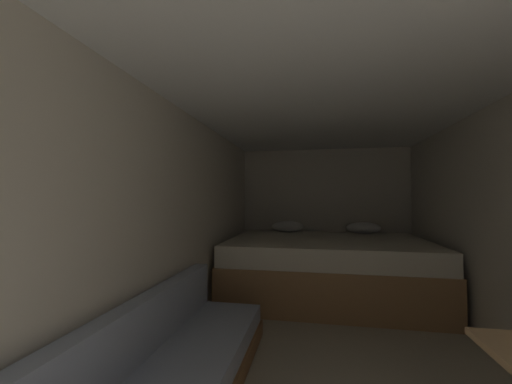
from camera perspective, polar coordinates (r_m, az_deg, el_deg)
name	(u,v)px	position (r m, az deg, el deg)	size (l,w,h in m)	color
ground_plane	(335,362)	(2.78, 14.34, -28.15)	(7.14, 7.14, 0.00)	#A39984
wall_back	(324,213)	(5.07, 12.46, -3.83)	(2.70, 0.05, 2.05)	beige
wall_left	(175,226)	(2.75, -14.71, -6.11)	(0.05, 5.14, 2.05)	beige
ceiling_slab	(333,95)	(2.60, 14.10, 16.99)	(2.70, 5.14, 0.05)	white
bed	(327,267)	(4.20, 12.90, -13.33)	(2.48, 1.80, 0.91)	#9E7247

